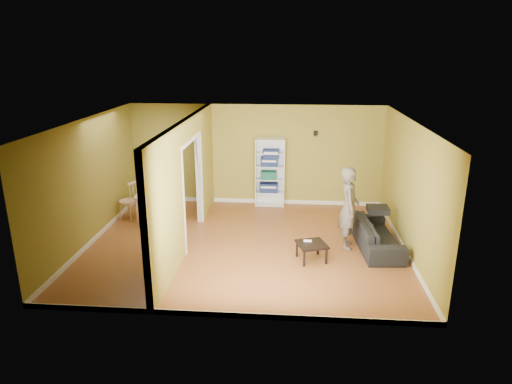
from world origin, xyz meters
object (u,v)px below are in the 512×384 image
person (349,201)px  bookshelf (270,172)px  sofa (377,231)px  coffee_table (312,246)px  chair_left (128,200)px  dining_table (160,196)px  chair_far (166,195)px  chair_near (156,209)px

person → bookshelf: person is taller
sofa → coffee_table: 1.53m
chair_left → dining_table: bearing=107.5°
sofa → chair_far: bearing=66.3°
bookshelf → dining_table: size_ratio=1.62×
bookshelf → chair_far: 2.70m
coffee_table → chair_near: (-3.45, 1.35, 0.18)m
dining_table → chair_near: size_ratio=1.15×
sofa → person: (-0.60, -0.03, 0.64)m
dining_table → chair_far: chair_far is taller
chair_near → chair_far: bearing=71.9°
person → chair_near: 4.28m
bookshelf → chair_far: bookshelf is taller
coffee_table → chair_near: 3.70m
sofa → chair_near: (-4.80, 0.63, 0.11)m
chair_near → coffee_table: bearing=-43.1°
coffee_table → dining_table: 4.00m
bookshelf → chair_left: bearing=-158.6°
coffee_table → chair_near: size_ratio=0.56×
person → coffee_table: (-0.75, -0.69, -0.70)m
chair_near → chair_far: (-0.07, 1.10, -0.01)m
sofa → dining_table: sofa is taller
person → chair_far: person is taller
chair_left → sofa: bearing=97.1°
person → dining_table: person is taller
chair_near → sofa: bearing=-29.2°
sofa → chair_left: chair_left is taller
bookshelf → chair_near: 3.14m
chair_left → chair_far: 0.94m
bookshelf → dining_table: bearing=-152.4°
sofa → bookshelf: bearing=38.6°
chair_far → person: bearing=156.2°
dining_table → chair_far: (-0.01, 0.54, -0.14)m
chair_left → chair_near: size_ratio=1.00×
bookshelf → chair_near: bearing=-142.7°
person → chair_left: 5.23m
coffee_table → chair_left: (-4.30, 1.93, 0.18)m
bookshelf → chair_left: 3.60m
sofa → chair_near: chair_near is taller
dining_table → chair_left: size_ratio=1.15×
person → chair_near: person is taller
chair_far → chair_near: bearing=92.2°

